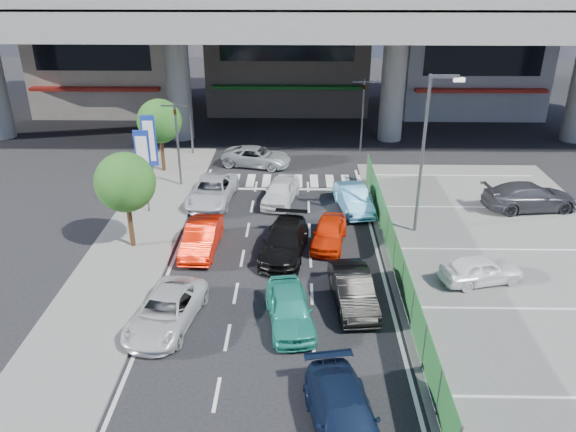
{
  "coord_description": "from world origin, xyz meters",
  "views": [
    {
      "loc": [
        0.97,
        -19.96,
        12.91
      ],
      "look_at": [
        0.53,
        3.51,
        1.97
      ],
      "focal_mm": 35.0,
      "sensor_mm": 36.0,
      "label": 1
    }
  ],
  "objects_px": {
    "street_lamp_right": "(427,142)",
    "crossing_wagon_silver": "(256,157)",
    "wagon_silver_front_left": "(212,191)",
    "kei_truck_front_right": "(353,199)",
    "street_lamp_left": "(191,88)",
    "traffic_light_right": "(363,97)",
    "signboard_near": "(143,160)",
    "sedan_white_front_mid": "(281,191)",
    "sedan_black_mid": "(285,242)",
    "taxi_orange_right": "(329,233)",
    "tree_far": "(159,121)",
    "traffic_cone": "(396,242)",
    "minivan_navy_back": "(344,417)",
    "tree_near": "(125,183)",
    "taxi_orange_left": "(202,237)",
    "taxi_teal_mid": "(290,308)",
    "sedan_white_mid_left": "(166,311)",
    "signboard_far": "(150,143)",
    "parked_sedan_dgrey": "(530,197)",
    "hatch_black_mid_right": "(353,290)",
    "traffic_light_left": "(176,124)",
    "parked_sedan_white": "(481,269)"
  },
  "relations": [
    {
      "from": "street_lamp_left",
      "to": "taxi_orange_right",
      "type": "relative_size",
      "value": 2.15
    },
    {
      "from": "taxi_orange_left",
      "to": "kei_truck_front_right",
      "type": "height_order",
      "value": "taxi_orange_left"
    },
    {
      "from": "minivan_navy_back",
      "to": "taxi_orange_left",
      "type": "relative_size",
      "value": 1.1
    },
    {
      "from": "wagon_silver_front_left",
      "to": "tree_far",
      "type": "bearing_deg",
      "value": 133.56
    },
    {
      "from": "tree_near",
      "to": "crossing_wagon_silver",
      "type": "distance_m",
      "value": 13.15
    },
    {
      "from": "wagon_silver_front_left",
      "to": "crossing_wagon_silver",
      "type": "xyz_separation_m",
      "value": [
        2.1,
        6.19,
        -0.04
      ]
    },
    {
      "from": "traffic_light_left",
      "to": "tree_far",
      "type": "xyz_separation_m",
      "value": [
        -1.6,
        2.5,
        -0.55
      ]
    },
    {
      "from": "sedan_white_mid_left",
      "to": "hatch_black_mid_right",
      "type": "height_order",
      "value": "hatch_black_mid_right"
    },
    {
      "from": "tree_near",
      "to": "taxi_orange_left",
      "type": "relative_size",
      "value": 1.15
    },
    {
      "from": "minivan_navy_back",
      "to": "traffic_cone",
      "type": "distance_m",
      "value": 12.1
    },
    {
      "from": "taxi_orange_right",
      "to": "sedan_white_front_mid",
      "type": "relative_size",
      "value": 0.92
    },
    {
      "from": "signboard_far",
      "to": "parked_sedan_white",
      "type": "distance_m",
      "value": 19.41
    },
    {
      "from": "minivan_navy_back",
      "to": "kei_truck_front_right",
      "type": "xyz_separation_m",
      "value": [
        1.67,
        16.16,
        0.01
      ]
    },
    {
      "from": "taxi_teal_mid",
      "to": "sedan_white_mid_left",
      "type": "bearing_deg",
      "value": 173.6
    },
    {
      "from": "tree_near",
      "to": "taxi_teal_mid",
      "type": "xyz_separation_m",
      "value": [
        7.7,
        -6.08,
        -2.7
      ]
    },
    {
      "from": "taxi_orange_left",
      "to": "kei_truck_front_right",
      "type": "relative_size",
      "value": 1.02
    },
    {
      "from": "hatch_black_mid_right",
      "to": "traffic_cone",
      "type": "distance_m",
      "value": 5.4
    },
    {
      "from": "street_lamp_right",
      "to": "crossing_wagon_silver",
      "type": "relative_size",
      "value": 1.73
    },
    {
      "from": "street_lamp_right",
      "to": "sedan_black_mid",
      "type": "bearing_deg",
      "value": -159.23
    },
    {
      "from": "sedan_black_mid",
      "to": "parked_sedan_white",
      "type": "relative_size",
      "value": 1.33
    },
    {
      "from": "minivan_navy_back",
      "to": "taxi_teal_mid",
      "type": "height_order",
      "value": "taxi_teal_mid"
    },
    {
      "from": "taxi_orange_left",
      "to": "traffic_light_left",
      "type": "bearing_deg",
      "value": 109.78
    },
    {
      "from": "wagon_silver_front_left",
      "to": "kei_truck_front_right",
      "type": "relative_size",
      "value": 1.2
    },
    {
      "from": "traffic_light_left",
      "to": "tree_near",
      "type": "bearing_deg",
      "value": -95.71
    },
    {
      "from": "crossing_wagon_silver",
      "to": "parked_sedan_white",
      "type": "distance_m",
      "value": 18.22
    },
    {
      "from": "wagon_silver_front_left",
      "to": "signboard_far",
      "type": "bearing_deg",
      "value": 164.25
    },
    {
      "from": "minivan_navy_back",
      "to": "parked_sedan_white",
      "type": "bearing_deg",
      "value": 42.83
    },
    {
      "from": "signboard_far",
      "to": "parked_sedan_dgrey",
      "type": "relative_size",
      "value": 0.92
    },
    {
      "from": "sedan_black_mid",
      "to": "taxi_orange_right",
      "type": "height_order",
      "value": "sedan_black_mid"
    },
    {
      "from": "tree_far",
      "to": "hatch_black_mid_right",
      "type": "xyz_separation_m",
      "value": [
        11.02,
        -15.21,
        -2.7
      ]
    },
    {
      "from": "hatch_black_mid_right",
      "to": "crossing_wagon_silver",
      "type": "relative_size",
      "value": 0.9
    },
    {
      "from": "parked_sedan_white",
      "to": "parked_sedan_dgrey",
      "type": "bearing_deg",
      "value": -46.15
    },
    {
      "from": "traffic_light_right",
      "to": "minivan_navy_back",
      "type": "height_order",
      "value": "traffic_light_right"
    },
    {
      "from": "taxi_teal_mid",
      "to": "street_lamp_right",
      "type": "bearing_deg",
      "value": 42.72
    },
    {
      "from": "hatch_black_mid_right",
      "to": "sedan_white_front_mid",
      "type": "height_order",
      "value": "same"
    },
    {
      "from": "traffic_cone",
      "to": "street_lamp_right",
      "type": "bearing_deg",
      "value": 52.92
    },
    {
      "from": "minivan_navy_back",
      "to": "hatch_black_mid_right",
      "type": "xyz_separation_m",
      "value": [
        0.84,
        6.85,
        0.02
      ]
    },
    {
      "from": "tree_far",
      "to": "parked_sedan_dgrey",
      "type": "xyz_separation_m",
      "value": [
        21.6,
        -5.68,
        -2.58
      ]
    },
    {
      "from": "street_lamp_left",
      "to": "signboard_near",
      "type": "bearing_deg",
      "value": -94.99
    },
    {
      "from": "traffic_light_left",
      "to": "kei_truck_front_right",
      "type": "relative_size",
      "value": 1.27
    },
    {
      "from": "signboard_near",
      "to": "sedan_white_front_mid",
      "type": "relative_size",
      "value": 1.16
    },
    {
      "from": "street_lamp_left",
      "to": "crossing_wagon_silver",
      "type": "distance_m",
      "value": 6.51
    },
    {
      "from": "taxi_orange_right",
      "to": "street_lamp_right",
      "type": "bearing_deg",
      "value": 28.13
    },
    {
      "from": "tree_far",
      "to": "crossing_wagon_silver",
      "type": "bearing_deg",
      "value": 11.99
    },
    {
      "from": "street_lamp_right",
      "to": "taxi_orange_left",
      "type": "height_order",
      "value": "street_lamp_right"
    },
    {
      "from": "hatch_black_mid_right",
      "to": "taxi_orange_right",
      "type": "bearing_deg",
      "value": 91.8
    },
    {
      "from": "hatch_black_mid_right",
      "to": "parked_sedan_dgrey",
      "type": "distance_m",
      "value": 14.24
    },
    {
      "from": "traffic_light_right",
      "to": "street_lamp_right",
      "type": "distance_m",
      "value": 13.13
    },
    {
      "from": "kei_truck_front_right",
      "to": "crossing_wagon_silver",
      "type": "distance_m",
      "value": 9.27
    },
    {
      "from": "sedan_black_mid",
      "to": "taxi_orange_right",
      "type": "bearing_deg",
      "value": 34.65
    }
  ]
}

